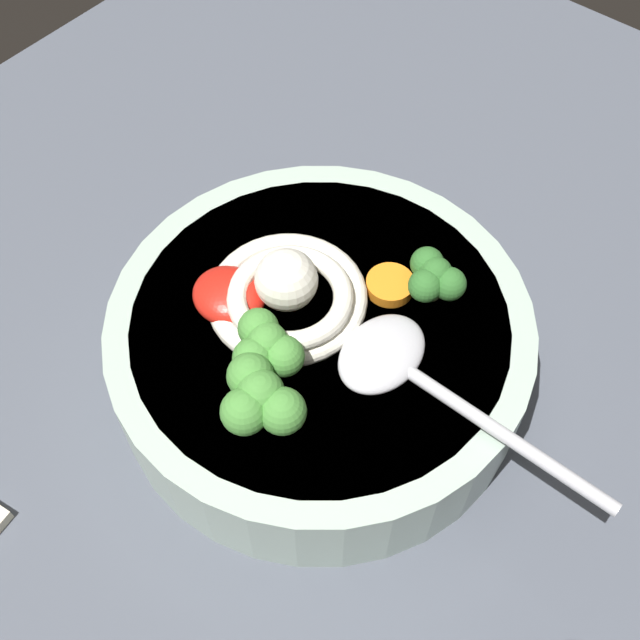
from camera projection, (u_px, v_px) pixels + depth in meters
table_slab at (373, 397)px, 54.70cm from camera, size 91.58×91.58×4.14cm
soup_bowl at (320, 347)px, 50.78cm from camera, size 26.23×26.23×6.18cm
noodle_pile at (288, 293)px, 47.78cm from camera, size 10.77×10.56×4.33cm
soup_spoon at (401, 367)px, 45.53cm from camera, size 17.22×6.02×1.60cm
chili_sauce_dollop at (229, 296)px, 48.07cm from camera, size 4.62×4.16×2.08cm
broccoli_floret_near_spoon at (266, 347)px, 44.51cm from camera, size 4.64×3.99×3.67cm
broccoli_floret_center at (259, 398)px, 42.42cm from camera, size 5.09×4.38×4.02cm
broccoli_floret_front at (434, 277)px, 47.68cm from camera, size 4.02×3.46×3.18cm
carrot_slice_rear at (390, 285)px, 49.33cm from camera, size 2.99×2.99×0.79cm
carrot_slice_far at (282, 261)px, 50.48cm from camera, size 2.44×2.44×0.68cm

